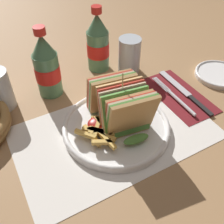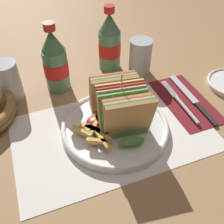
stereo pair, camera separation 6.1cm
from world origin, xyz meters
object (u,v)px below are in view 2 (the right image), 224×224
knife (192,99)px  glass_far (8,83)px  club_sandwich (121,106)px  coke_bottle_near (55,62)px  coke_bottle_far (110,43)px  glass_near (140,59)px  plate_main (115,127)px  fork (183,105)px

knife → glass_far: bearing=158.3°
club_sandwich → coke_bottle_near: (-0.10, 0.21, 0.01)m
club_sandwich → glass_far: 0.31m
coke_bottle_far → glass_far: size_ratio=1.82×
coke_bottle_near → coke_bottle_far: 0.18m
glass_near → plate_main: bearing=-128.3°
club_sandwich → coke_bottle_far: (0.07, 0.25, 0.01)m
knife → glass_far: glass_far is taller
coke_bottle_near → fork: bearing=-35.4°
club_sandwich → glass_far: size_ratio=1.69×
glass_far → plate_main: bearing=-45.1°
club_sandwich → coke_bottle_far: coke_bottle_far is taller
club_sandwich → knife: club_sandwich is taller
knife → glass_far: 0.49m
coke_bottle_near → coke_bottle_far: same height
plate_main → coke_bottle_far: bearing=72.0°
plate_main → coke_bottle_near: coke_bottle_near is taller
coke_bottle_far → coke_bottle_near: bearing=-165.0°
coke_bottle_near → club_sandwich: bearing=-64.4°
fork → glass_far: (-0.41, 0.20, 0.04)m
coke_bottle_near → glass_far: bearing=177.8°
knife → glass_near: 0.19m
knife → plate_main: bearing=-172.4°
coke_bottle_near → glass_far: size_ratio=1.82×
fork → glass_far: size_ratio=1.71×
coke_bottle_far → glass_near: bearing=-37.4°
knife → fork: bearing=-158.4°
plate_main → coke_bottle_far: (0.08, 0.26, 0.07)m
plate_main → club_sandwich: size_ratio=1.43×
coke_bottle_near → glass_far: (-0.13, 0.00, -0.04)m
club_sandwich → fork: club_sandwich is taller
glass_far → coke_bottle_near: bearing=-2.2°
plate_main → coke_bottle_far: size_ratio=1.32×
plate_main → knife: 0.23m
fork → club_sandwich: bearing=-175.5°
glass_near → fork: bearing=-79.4°
club_sandwich → coke_bottle_far: bearing=74.7°
plate_main → coke_bottle_near: size_ratio=1.32×
fork → plate_main: bearing=-175.4°
plate_main → fork: bearing=3.4°
fork → coke_bottle_near: size_ratio=0.94×
coke_bottle_near → coke_bottle_far: size_ratio=1.00×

